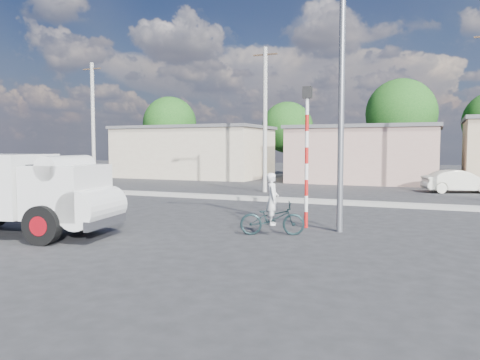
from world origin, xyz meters
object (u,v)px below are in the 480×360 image
at_px(truck, 19,191).
at_px(streetlight, 336,63).
at_px(cyclist, 272,209).
at_px(traffic_pole, 307,144).
at_px(bicycle, 272,218).
at_px(car_cream, 459,181).

xyz_separation_m(truck, streetlight, (8.04, 4.15, 3.68)).
distance_m(truck, cyclist, 7.17).
bearing_deg(traffic_pole, bicycle, -109.79).
xyz_separation_m(car_cream, streetlight, (-3.87, -14.65, 4.34)).
relative_size(traffic_pole, streetlight, 0.48).
relative_size(car_cream, traffic_pole, 0.87).
bearing_deg(car_cream, streetlight, 145.88).
xyz_separation_m(cyclist, car_cream, (5.38, 15.92, -0.12)).
distance_m(truck, car_cream, 22.27).
xyz_separation_m(traffic_pole, streetlight, (0.94, -0.30, 2.37)).
height_order(truck, streetlight, streetlight).
distance_m(bicycle, car_cream, 16.81).
relative_size(truck, car_cream, 1.54).
distance_m(cyclist, traffic_pole, 2.50).
distance_m(car_cream, traffic_pole, 15.26).
height_order(truck, bicycle, truck).
xyz_separation_m(cyclist, streetlight, (1.50, 1.27, 4.22)).
relative_size(bicycle, traffic_pole, 0.42).
xyz_separation_m(bicycle, cyclist, (0.00, 0.00, 0.26)).
bearing_deg(streetlight, traffic_pole, 162.27).
height_order(car_cream, streetlight, streetlight).
height_order(bicycle, car_cream, car_cream).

